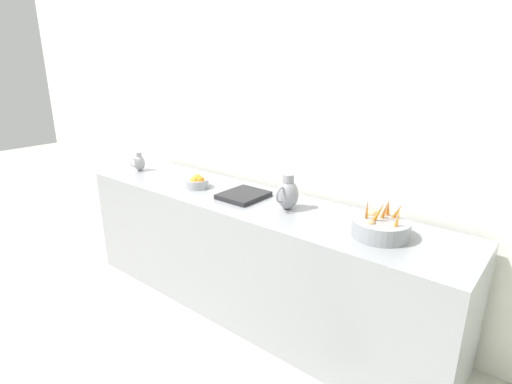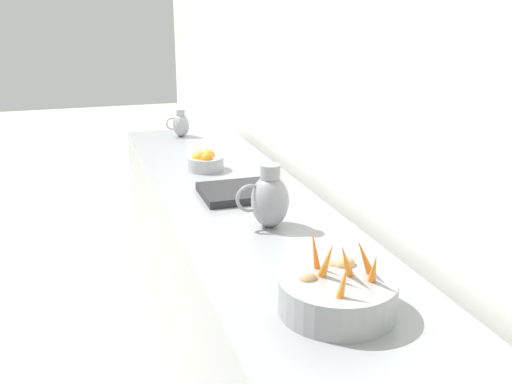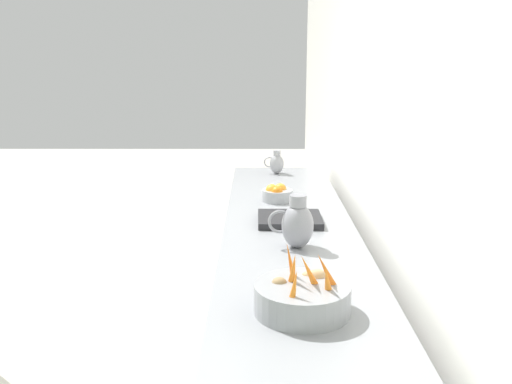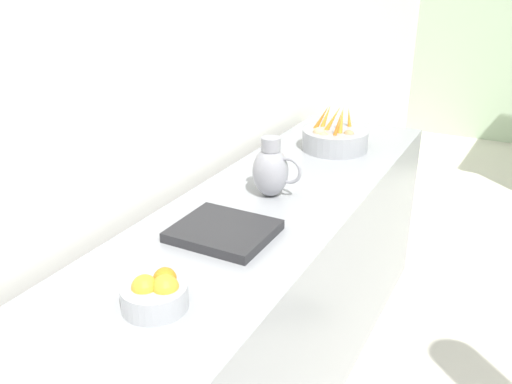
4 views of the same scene
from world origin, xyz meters
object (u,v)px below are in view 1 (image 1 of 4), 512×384
Objects in this scene: orange_bowl at (197,182)px; metal_pitcher_short at (139,162)px; vegetable_colander at (381,227)px; metal_pitcher_tall at (288,194)px.

metal_pitcher_short is at bearing -91.67° from orange_bowl.
metal_pitcher_short reaches higher than orange_bowl.
vegetable_colander reaches higher than metal_pitcher_short.
vegetable_colander is 1.79× the size of orange_bowl.
vegetable_colander is at bearing 87.81° from metal_pitcher_tall.
orange_bowl is 1.07× the size of metal_pitcher_short.
vegetable_colander reaches higher than orange_bowl.
metal_pitcher_tall reaches higher than metal_pitcher_short.
metal_pitcher_tall is at bearing 94.24° from orange_bowl.
vegetable_colander is 1.55m from orange_bowl.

